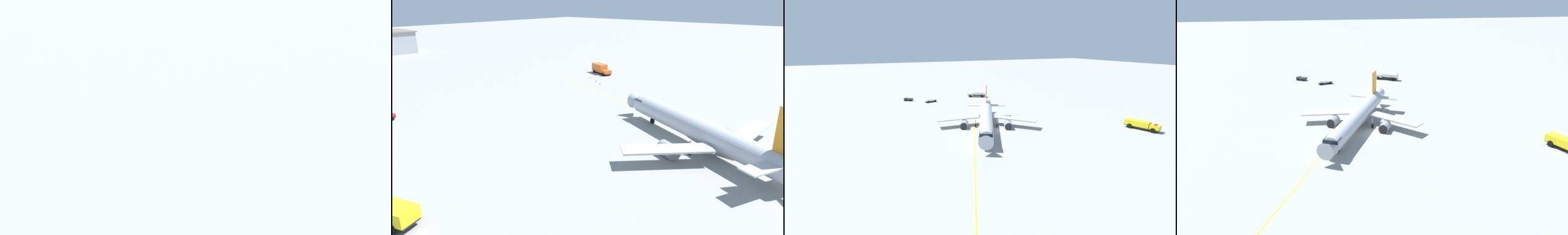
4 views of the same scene
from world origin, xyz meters
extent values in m
plane|color=gray|center=(0.00, 0.00, 0.00)|extent=(600.00, 600.00, 0.00)
cylinder|color=#B2B7C1|center=(3.29, -3.33, 3.11)|extent=(17.71, 32.27, 3.71)
cone|color=#B2B7C1|center=(10.97, 13.10, 3.11)|extent=(4.46, 4.21, 3.52)
cone|color=#B2B7C1|center=(-4.52, -20.04, 3.41)|extent=(4.55, 4.96, 3.15)
cube|color=black|center=(10.04, 11.11, 3.94)|extent=(3.87, 3.51, 0.70)
ellipsoid|color=slate|center=(2.57, -4.87, 2.09)|extent=(8.19, 12.46, 2.04)
cube|color=orange|center=(-3.03, -16.84, 7.93)|extent=(1.57, 3.00, 5.95)
cube|color=#B2B7C1|center=(-6.28, -15.32, 3.85)|extent=(6.26, 4.77, 0.20)
cube|color=#B2B7C1|center=(0.23, -18.36, 3.85)|extent=(6.26, 4.77, 0.20)
cube|color=#B2B7C1|center=(-5.74, -2.21, 2.46)|extent=(11.73, 12.09, 0.28)
cube|color=#B2B7C1|center=(9.94, -9.54, 2.46)|extent=(13.78, 4.11, 0.28)
cylinder|color=gray|center=(-2.99, -1.15, 0.99)|extent=(3.59, 4.00, 2.43)
cylinder|color=black|center=(-2.28, 0.38, 0.99)|extent=(1.94, 1.01, 2.07)
cylinder|color=gray|center=(8.99, -6.75, 0.99)|extent=(3.59, 4.00, 2.43)
cylinder|color=black|center=(9.71, -5.22, 0.99)|extent=(1.94, 1.01, 2.07)
cylinder|color=#9EA0A5|center=(8.74, 8.33, 1.50)|extent=(0.20, 0.20, 1.91)
cylinder|color=black|center=(8.74, 8.33, 0.55)|extent=(0.74, 1.12, 1.10)
cylinder|color=#9EA0A5|center=(-0.38, -3.49, 1.50)|extent=(0.20, 0.20, 1.91)
cylinder|color=black|center=(-0.38, -3.49, 0.55)|extent=(0.74, 1.12, 1.10)
cylinder|color=#9EA0A5|center=(5.52, -6.25, 1.50)|extent=(0.20, 0.20, 1.91)
cylinder|color=black|center=(5.52, -6.25, 0.55)|extent=(0.74, 1.12, 1.10)
cube|color=#232326|center=(9.71, -47.16, 0.50)|extent=(5.20, 3.02, 0.20)
cube|color=white|center=(8.05, -47.56, 0.88)|extent=(1.95, 2.57, 0.55)
cube|color=black|center=(7.44, -47.70, 0.96)|extent=(0.52, 1.89, 0.31)
cube|color=white|center=(10.52, -46.97, 0.95)|extent=(3.66, 2.97, 0.70)
cylinder|color=black|center=(8.32, -48.67, 0.40)|extent=(0.84, 0.46, 0.80)
cylinder|color=black|center=(7.79, -46.44, 0.40)|extent=(0.84, 0.46, 0.80)
cylinder|color=black|center=(11.50, -47.91, 0.40)|extent=(0.84, 0.46, 0.80)
cylinder|color=black|center=(10.97, -45.69, 0.40)|extent=(0.84, 0.46, 0.80)
cube|color=#232326|center=(-13.17, -49.59, 0.65)|extent=(8.19, 6.09, 0.20)
cube|color=silver|center=(-10.66, -51.09, 1.30)|extent=(3.36, 3.40, 1.10)
cube|color=black|center=(-9.71, -51.66, 1.47)|extent=(1.16, 1.86, 0.62)
cylinder|color=silver|center=(-14.29, -48.92, 1.81)|extent=(5.95, 4.73, 2.12)
cylinder|color=black|center=(-10.04, -49.99, 0.55)|extent=(1.09, 0.81, 1.10)
cylinder|color=black|center=(-11.34, -52.16, 0.55)|extent=(1.09, 0.81, 1.10)
cylinder|color=black|center=(-14.79, -47.15, 0.55)|extent=(1.09, 0.81, 1.10)
cylinder|color=black|center=(-16.09, -49.31, 0.55)|extent=(1.09, 0.81, 1.10)
cube|color=#232326|center=(-38.76, 15.57, 0.80)|extent=(5.12, 9.43, 0.20)
cube|color=yellow|center=(-39.85, 18.78, 1.50)|extent=(3.32, 3.14, 1.20)
cube|color=black|center=(-40.21, 19.83, 1.68)|extent=(2.17, 0.80, 0.67)
cube|color=yellow|center=(-38.34, 14.34, 1.70)|extent=(4.67, 7.10, 1.60)
cube|color=red|center=(-39.85, 18.78, 2.20)|extent=(1.98, 1.17, 0.16)
cylinder|color=black|center=(-41.07, 18.18, 0.70)|extent=(0.72, 1.42, 1.40)
cylinder|color=black|center=(-38.52, 19.05, 0.70)|extent=(0.72, 1.42, 1.40)
cylinder|color=black|center=(-39.09, 12.36, 0.70)|extent=(0.72, 1.42, 1.40)
cylinder|color=black|center=(-36.54, 13.22, 0.70)|extent=(0.72, 1.42, 1.40)
cube|color=#232326|center=(18.05, -53.54, 0.42)|extent=(3.92, 3.23, 0.20)
cube|color=#2D333D|center=(19.13, -54.19, 0.87)|extent=(1.90, 2.17, 0.70)
cube|color=black|center=(19.51, -54.42, 0.97)|extent=(0.89, 1.40, 0.39)
cube|color=#2D333D|center=(17.50, -53.21, 0.82)|extent=(2.96, 2.81, 0.60)
cylinder|color=black|center=(19.62, -53.39, 0.32)|extent=(0.69, 0.57, 0.64)
cylinder|color=black|center=(18.64, -55.00, 0.32)|extent=(0.69, 0.57, 0.64)
cylinder|color=black|center=(17.55, -52.14, 0.32)|extent=(0.69, 0.57, 0.64)
cylinder|color=black|center=(16.57, -53.76, 0.32)|extent=(0.69, 0.57, 0.64)
cube|color=yellow|center=(6.78, -4.06, 0.00)|extent=(47.46, 116.75, 0.01)
camera|label=1|loc=(-30.86, 33.45, 8.50)|focal=45.39mm
camera|label=2|loc=(-49.57, -23.24, 23.61)|focal=32.00mm
camera|label=3|loc=(34.91, 64.48, 24.55)|focal=24.23mm
camera|label=4|loc=(12.21, 74.89, 32.44)|focal=32.19mm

